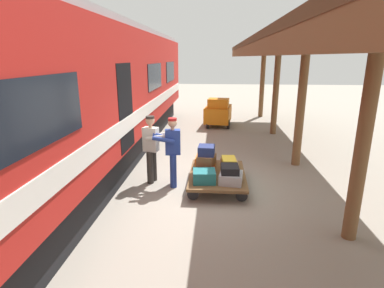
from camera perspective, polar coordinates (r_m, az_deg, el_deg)
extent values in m
plane|color=gray|center=(7.60, 4.43, -8.17)|extent=(60.00, 60.00, 0.00)
cylinder|color=brown|center=(16.83, 12.82, 10.68)|extent=(0.24, 0.24, 3.40)
cylinder|color=brown|center=(13.04, 15.19, 9.16)|extent=(0.24, 0.24, 3.40)
cylinder|color=brown|center=(9.30, 19.42, 6.35)|extent=(0.24, 0.24, 3.40)
cylinder|color=brown|center=(5.73, 28.97, -0.17)|extent=(0.24, 0.24, 3.40)
cube|color=#4E3520|center=(7.36, 24.62, 17.54)|extent=(3.20, 20.11, 0.16)
cube|color=brown|center=(7.01, 11.88, 16.85)|extent=(0.08, 20.11, 0.30)
cube|color=#B21E19|center=(7.85, -22.98, 9.22)|extent=(3.00, 20.33, 2.90)
cube|color=black|center=(8.25, -21.58, -3.97)|extent=(2.55, 19.32, 0.90)
cube|color=#99999E|center=(7.86, -24.26, 20.47)|extent=(2.76, 19.93, 0.20)
cube|color=silver|center=(7.41, -11.86, 3.52)|extent=(0.03, 19.93, 0.36)
cube|color=black|center=(14.23, -4.01, 13.20)|extent=(0.02, 2.24, 0.84)
cube|color=black|center=(10.73, -6.82, 12.30)|extent=(0.02, 2.24, 0.84)
cube|color=black|center=(4.02, -26.63, 5.11)|extent=(0.02, 2.24, 0.84)
cube|color=black|center=(7.36, -12.48, 6.57)|extent=(0.12, 1.10, 2.00)
cube|color=brown|center=(7.64, 4.69, -5.66)|extent=(1.35, 2.03, 0.07)
cylinder|color=black|center=(6.98, 9.16, -9.43)|extent=(0.26, 0.05, 0.26)
cylinder|color=black|center=(6.97, 0.18, -9.25)|extent=(0.26, 0.05, 0.26)
cylinder|color=black|center=(8.47, 8.32, -4.77)|extent=(0.26, 0.05, 0.26)
cylinder|color=black|center=(8.46, 1.00, -4.62)|extent=(0.26, 0.05, 0.26)
cube|color=#9EA0A5|center=(7.07, 7.20, -6.22)|extent=(0.57, 0.60, 0.23)
cube|color=tan|center=(8.13, 6.85, -3.48)|extent=(0.45, 0.54, 0.17)
cube|color=#1E666B|center=(7.06, 2.25, -5.96)|extent=(0.54, 0.51, 0.27)
cube|color=#CC6B23|center=(8.11, 2.56, -3.10)|extent=(0.55, 0.61, 0.26)
cube|color=beige|center=(7.60, 7.01, -4.79)|extent=(0.44, 0.53, 0.19)
cube|color=#AD231E|center=(7.59, 2.42, -4.66)|extent=(0.47, 0.51, 0.20)
cube|color=gold|center=(7.54, 6.81, -3.35)|extent=(0.35, 0.53, 0.21)
cube|color=brown|center=(7.55, 2.68, -3.00)|extent=(0.48, 0.56, 0.25)
cube|color=navy|center=(7.51, 2.68, -1.18)|extent=(0.41, 0.44, 0.23)
cube|color=black|center=(7.04, 6.98, -4.62)|extent=(0.41, 0.49, 0.16)
cylinder|color=navy|center=(7.71, -3.50, -4.53)|extent=(0.16, 0.16, 0.82)
cylinder|color=navy|center=(7.52, -3.47, -5.05)|extent=(0.16, 0.16, 0.82)
cube|color=navy|center=(7.39, -3.57, 0.37)|extent=(0.39, 0.27, 0.60)
cylinder|color=tan|center=(7.31, -3.62, 2.87)|extent=(0.09, 0.09, 0.06)
sphere|color=tan|center=(7.28, -3.64, 3.94)|extent=(0.22, 0.22, 0.22)
cylinder|color=#A51919|center=(7.27, -3.65, 4.58)|extent=(0.21, 0.21, 0.06)
cylinder|color=navy|center=(7.52, -5.28, 1.39)|extent=(0.54, 0.18, 0.21)
cylinder|color=navy|center=(7.21, -5.31, 0.77)|extent=(0.54, 0.18, 0.21)
cylinder|color=#332D28|center=(7.81, -7.74, -4.35)|extent=(0.16, 0.16, 0.82)
cylinder|color=#332D28|center=(7.98, -7.11, -3.89)|extent=(0.16, 0.16, 0.82)
cube|color=silver|center=(7.69, -7.61, 0.86)|extent=(0.40, 0.30, 0.60)
cylinder|color=tan|center=(7.61, -7.70, 3.27)|extent=(0.09, 0.09, 0.06)
sphere|color=tan|center=(7.58, -7.73, 4.30)|extent=(0.22, 0.22, 0.22)
cylinder|color=#332D28|center=(7.57, -7.76, 4.91)|extent=(0.21, 0.21, 0.06)
cylinder|color=silver|center=(7.43, -6.66, 1.17)|extent=(0.54, 0.23, 0.21)
cylinder|color=silver|center=(7.71, -5.64, 1.74)|extent=(0.54, 0.23, 0.21)
cube|color=orange|center=(14.33, 4.84, 5.55)|extent=(1.30, 1.82, 0.70)
cube|color=orange|center=(13.90, 4.89, 7.32)|extent=(0.98, 0.81, 0.50)
cylinder|color=black|center=(13.82, 6.69, 3.63)|extent=(0.12, 0.40, 0.40)
cylinder|color=black|center=(13.81, 2.95, 3.71)|extent=(0.12, 0.40, 0.40)
cylinder|color=black|center=(15.00, 6.53, 4.59)|extent=(0.12, 0.40, 0.40)
cylinder|color=black|center=(14.99, 3.08, 4.67)|extent=(0.12, 0.40, 0.40)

